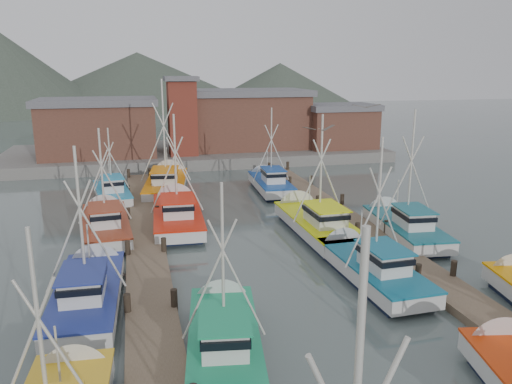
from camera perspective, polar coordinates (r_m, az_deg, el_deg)
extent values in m
plane|color=#465451|center=(25.85, 3.93, -10.29)|extent=(260.00, 260.00, 0.00)
cube|color=brown|center=(28.38, -12.34, -7.87)|extent=(2.20, 46.00, 0.40)
cylinder|color=black|center=(22.80, -14.45, -12.95)|extent=(0.30, 0.30, 1.50)
cylinder|color=black|center=(29.23, -14.41, -6.81)|extent=(0.30, 0.30, 1.50)
cylinder|color=black|center=(35.88, -14.38, -2.91)|extent=(0.30, 0.30, 1.50)
cylinder|color=black|center=(42.64, -14.36, -0.24)|extent=(0.30, 0.30, 1.50)
cylinder|color=black|center=(49.46, -14.35, 1.70)|extent=(0.30, 0.30, 1.50)
cylinder|color=black|center=(22.83, -9.31, -12.64)|extent=(0.30, 0.30, 1.50)
cylinder|color=black|center=(29.26, -10.47, -6.58)|extent=(0.30, 0.30, 1.50)
cylinder|color=black|center=(35.90, -11.19, -2.73)|extent=(0.30, 0.30, 1.50)
cylinder|color=black|center=(42.65, -11.68, -0.09)|extent=(0.30, 0.30, 1.50)
cylinder|color=black|center=(49.48, -12.03, 1.83)|extent=(0.30, 0.30, 1.50)
cube|color=brown|center=(31.79, 13.86, -5.55)|extent=(2.20, 46.00, 0.40)
cylinder|color=black|center=(26.40, 18.00, -9.38)|extent=(0.30, 0.30, 1.50)
cylinder|color=black|center=(32.12, 11.48, -4.74)|extent=(0.30, 0.30, 1.50)
cylinder|color=black|center=(38.27, 7.05, -1.52)|extent=(0.30, 0.30, 1.50)
cylinder|color=black|center=(44.66, 3.88, 0.81)|extent=(0.30, 0.30, 1.50)
cylinder|color=black|center=(51.22, 1.50, 2.55)|extent=(0.30, 0.30, 1.50)
cylinder|color=black|center=(27.46, 21.59, -8.76)|extent=(0.30, 0.30, 1.50)
cylinder|color=black|center=(33.00, 14.64, -4.42)|extent=(0.30, 0.30, 1.50)
cylinder|color=black|center=(39.01, 9.80, -1.32)|extent=(0.30, 0.30, 1.50)
cylinder|color=black|center=(45.30, 6.29, 0.95)|extent=(0.30, 0.30, 1.50)
cylinder|color=black|center=(51.78, 3.64, 2.65)|extent=(0.30, 0.30, 1.50)
cube|color=slate|center=(60.68, -6.76, 4.40)|extent=(44.00, 16.00, 1.20)
cube|color=brown|center=(57.90, -17.53, 6.74)|extent=(12.00, 8.00, 5.50)
cube|color=slate|center=(57.63, -17.76, 9.80)|extent=(12.72, 8.48, 0.70)
cube|color=brown|center=(61.20, -1.22, 8.07)|extent=(14.00, 9.00, 6.20)
cube|color=slate|center=(60.94, -1.24, 11.30)|extent=(14.84, 9.54, 0.70)
cube|color=brown|center=(61.84, 9.48, 7.16)|extent=(8.00, 6.00, 4.50)
cube|color=slate|center=(61.59, 9.58, 9.56)|extent=(8.48, 6.36, 0.70)
cube|color=maroon|center=(55.92, -8.42, 8.29)|extent=(3.00, 3.00, 8.00)
cube|color=slate|center=(55.67, -8.58, 12.65)|extent=(3.60, 3.60, 0.50)
cone|color=#465244|center=(152.79, -13.14, 9.66)|extent=(140.00, 140.00, 30.00)
cone|color=#465244|center=(148.94, 2.73, 9.90)|extent=(90.00, 90.00, 24.00)
cone|color=silver|center=(21.68, 25.48, -15.14)|extent=(2.77, 1.61, 2.60)
cone|color=silver|center=(19.33, -19.76, -18.30)|extent=(2.45, 1.24, 2.39)
cylinder|color=beige|center=(14.24, -23.46, -14.90)|extent=(0.12, 0.12, 5.82)
cylinder|color=beige|center=(14.70, -25.28, -17.20)|extent=(2.09, 0.21, 4.55)
cylinder|color=beige|center=(14.46, -21.06, -17.31)|extent=(2.09, 0.21, 4.55)
cylinder|color=beige|center=(16.37, -21.65, -17.61)|extent=(0.07, 0.07, 2.30)
cube|color=black|center=(19.70, -3.63, -18.46)|extent=(3.23, 7.12, 0.70)
cube|color=silver|center=(19.36, -3.66, -16.84)|extent=(3.67, 8.09, 0.80)
cube|color=#189260|center=(19.17, -3.68, -15.87)|extent=(3.76, 8.18, 0.10)
cone|color=silver|center=(22.86, -3.96, -12.16)|extent=(2.57, 1.45, 2.44)
cube|color=silver|center=(18.07, -3.61, -15.77)|extent=(1.90, 2.55, 1.10)
cube|color=black|center=(17.96, -3.62, -15.14)|extent=(2.04, 2.79, 0.28)
cube|color=#189260|center=(17.79, -3.64, -14.12)|extent=(2.16, 2.96, 0.07)
cylinder|color=beige|center=(17.76, -3.81, -7.98)|extent=(0.12, 0.12, 5.76)
cylinder|color=beige|center=(18.02, -5.38, -10.01)|extent=(2.05, 0.39, 4.50)
cylinder|color=beige|center=(18.04, -2.16, -9.93)|extent=(2.05, 0.39, 4.50)
cylinder|color=beige|center=(19.86, -3.86, -10.79)|extent=(0.07, 0.07, 2.18)
cube|color=black|center=(26.47, 13.14, -9.92)|extent=(2.58, 7.24, 0.70)
cube|color=silver|center=(26.22, 13.22, -8.62)|extent=(2.93, 8.23, 0.80)
cube|color=#10617E|center=(26.08, 13.27, -7.85)|extent=(3.01, 8.31, 0.10)
cone|color=silver|center=(29.63, 9.41, -6.06)|extent=(2.58, 1.19, 2.55)
cube|color=silver|center=(25.08, 14.42, -7.41)|extent=(1.73, 2.50, 1.10)
cube|color=black|center=(25.00, 14.45, -6.92)|extent=(1.84, 2.75, 0.28)
cube|color=#10617E|center=(24.88, 14.50, -6.14)|extent=(1.95, 2.91, 0.07)
cylinder|color=beige|center=(24.95, 13.85, -1.13)|extent=(0.12, 0.12, 6.36)
cylinder|color=beige|center=(24.90, 12.71, -2.88)|extent=(2.28, 0.16, 4.97)
cylinder|color=beige|center=(25.40, 14.78, -2.67)|extent=(2.28, 0.16, 4.97)
cylinder|color=beige|center=(26.87, 11.91, -4.34)|extent=(0.07, 0.07, 2.27)
cube|color=black|center=(24.37, -18.54, -12.48)|extent=(2.67, 7.46, 0.70)
cube|color=silver|center=(24.10, -18.67, -11.09)|extent=(3.04, 8.47, 0.80)
cube|color=navy|center=(23.94, -18.74, -10.26)|extent=(3.12, 8.56, 0.10)
cone|color=silver|center=(27.98, -17.67, -7.78)|extent=(2.65, 1.20, 2.61)
cube|color=silver|center=(22.80, -19.14, -9.98)|extent=(1.78, 2.57, 1.10)
cube|color=black|center=(22.71, -19.19, -9.45)|extent=(1.90, 2.83, 0.28)
cube|color=navy|center=(22.58, -19.26, -8.61)|extent=(2.02, 3.00, 0.07)
cylinder|color=beige|center=(22.69, -19.42, -3.00)|extent=(0.13, 0.13, 6.38)
cylinder|color=beige|center=(23.00, -20.69, -4.85)|extent=(2.30, 0.18, 5.00)
cylinder|color=beige|center=(22.84, -17.83, -4.74)|extent=(2.30, 0.18, 5.00)
cylinder|color=beige|center=(24.88, -18.56, -6.29)|extent=(0.08, 0.08, 2.51)
cone|color=silver|center=(28.60, 26.61, -8.17)|extent=(2.54, 1.50, 2.38)
cube|color=black|center=(35.12, -8.93, -3.69)|extent=(3.13, 8.51, 0.70)
cube|color=silver|center=(34.93, -8.97, -2.67)|extent=(3.55, 9.67, 0.80)
cube|color=red|center=(34.82, -8.99, -2.07)|extent=(3.65, 9.77, 0.10)
cone|color=silver|center=(39.55, -9.25, -0.93)|extent=(3.03, 1.24, 2.98)
cube|color=silver|center=(33.57, -8.95, -1.67)|extent=(2.06, 2.95, 1.10)
cube|color=black|center=(33.50, -8.96, -1.29)|extent=(2.20, 3.24, 0.28)
cube|color=red|center=(33.41, -8.98, -0.69)|extent=(2.33, 3.44, 0.07)
cylinder|color=beige|center=(33.87, -9.19, 3.24)|extent=(0.14, 0.14, 6.59)
cylinder|color=beige|center=(34.01, -10.16, 1.91)|extent=(2.37, 0.21, 5.16)
cylinder|color=beige|center=(34.05, -8.11, 2.00)|extent=(2.37, 0.21, 5.16)
cylinder|color=beige|center=(36.17, -9.18, 0.53)|extent=(0.08, 0.08, 2.66)
cube|color=black|center=(32.98, 7.08, -4.80)|extent=(2.83, 8.28, 0.70)
cube|color=silver|center=(32.78, 7.12, -3.72)|extent=(3.22, 9.41, 0.80)
cube|color=#DBEA08|center=(32.67, 7.14, -3.08)|extent=(3.31, 9.50, 0.10)
cone|color=silver|center=(37.01, 4.42, -1.83)|extent=(2.94, 1.15, 2.92)
cube|color=silver|center=(31.51, 7.93, -2.67)|extent=(1.94, 2.84, 1.10)
cube|color=black|center=(31.45, 7.94, -2.27)|extent=(2.07, 3.12, 0.28)
cube|color=#DBEA08|center=(31.35, 7.96, -1.64)|extent=(2.19, 3.31, 0.07)
cylinder|color=beige|center=(31.67, 7.45, 2.71)|extent=(0.13, 0.13, 6.76)
cylinder|color=beige|center=(31.62, 6.40, 1.25)|extent=(2.43, 0.14, 5.29)
cylinder|color=beige|center=(32.07, 8.39, 1.36)|extent=(2.43, 0.14, 5.29)
cylinder|color=beige|center=(33.85, 6.14, -0.31)|extent=(0.08, 0.08, 2.61)
cube|color=black|center=(33.95, -16.72, -4.75)|extent=(2.99, 7.66, 0.70)
cube|color=silver|center=(33.75, -16.80, -3.70)|extent=(3.40, 8.70, 0.80)
cube|color=maroon|center=(33.65, -16.84, -3.09)|extent=(3.49, 8.79, 0.10)
cone|color=silver|center=(37.88, -16.99, -2.04)|extent=(2.73, 1.30, 2.66)
cube|color=silver|center=(32.50, -16.85, -2.63)|extent=(1.90, 2.68, 1.10)
cube|color=black|center=(32.44, -16.88, -2.24)|extent=(2.03, 2.94, 0.28)
cube|color=maroon|center=(32.35, -16.93, -1.63)|extent=(2.16, 3.12, 0.07)
cylinder|color=beige|center=(32.76, -17.20, 1.83)|extent=(0.14, 0.14, 5.93)
cylinder|color=beige|center=(32.90, -18.13, 0.57)|extent=(2.14, 0.26, 4.64)
cylinder|color=beige|center=(32.91, -16.09, 0.72)|extent=(2.14, 0.26, 4.64)
cylinder|color=beige|center=(34.81, -17.06, -0.45)|extent=(0.08, 0.08, 2.55)
cube|color=black|center=(33.52, 16.61, -4.98)|extent=(3.10, 7.41, 0.70)
cube|color=silver|center=(33.32, 16.69, -3.92)|extent=(3.52, 8.42, 0.80)
cube|color=#135F6C|center=(33.21, 16.74, -3.30)|extent=(3.61, 8.51, 0.10)
cone|color=silver|center=(36.95, 14.08, -2.24)|extent=(2.69, 1.36, 2.59)
cube|color=silver|center=(32.20, 17.52, -2.84)|extent=(1.91, 2.61, 1.10)
cube|color=black|center=(32.14, 17.55, -2.44)|extent=(2.05, 2.87, 0.28)
cube|color=#135F6C|center=(32.04, 17.60, -1.83)|extent=(2.17, 3.04, 0.07)
cylinder|color=beige|center=(32.22, 17.30, 2.70)|extent=(0.13, 0.13, 7.11)
cylinder|color=beige|center=(32.16, 16.31, 1.23)|extent=(2.54, 0.35, 5.56)
cylinder|color=beige|center=(32.62, 18.07, 1.27)|extent=(2.54, 0.35, 5.56)
cylinder|color=beige|center=(34.18, 15.87, -0.63)|extent=(0.08, 0.08, 2.39)
cube|color=black|center=(44.72, -10.17, 0.11)|extent=(4.00, 8.96, 0.70)
cube|color=silver|center=(44.57, -10.21, 0.92)|extent=(4.55, 10.19, 0.80)
cube|color=orange|center=(44.48, -10.23, 1.39)|extent=(4.66, 10.30, 0.10)
cone|color=silver|center=(49.39, -9.79, 2.03)|extent=(3.20, 1.52, 3.07)
cube|color=silver|center=(43.21, -10.37, 1.79)|extent=(2.38, 3.20, 1.10)
cube|color=black|center=(43.17, -10.39, 2.09)|extent=(2.55, 3.51, 0.28)
cube|color=orange|center=(43.10, -10.41, 2.56)|extent=(2.70, 3.72, 0.07)
cylinder|color=beige|center=(43.56, -10.49, 6.91)|extent=(0.16, 0.16, 8.63)
cylinder|color=beige|center=(43.75, -11.26, 5.57)|extent=(3.06, 0.53, 6.75)
cylinder|color=beige|center=(43.65, -9.61, 5.62)|extent=(3.06, 0.53, 6.75)
cylinder|color=beige|center=(45.97, -10.13, 3.36)|extent=(0.09, 0.09, 2.74)
cube|color=black|center=(44.02, 1.68, 0.10)|extent=(2.58, 7.04, 0.70)
cube|color=silver|center=(43.86, 1.68, 0.93)|extent=(2.93, 8.00, 0.80)
cube|color=#124293|center=(43.78, 1.69, 1.41)|extent=(3.01, 8.08, 0.10)
cone|color=silver|center=(47.66, 0.63, 1.80)|extent=(2.51, 1.21, 2.46)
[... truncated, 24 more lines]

